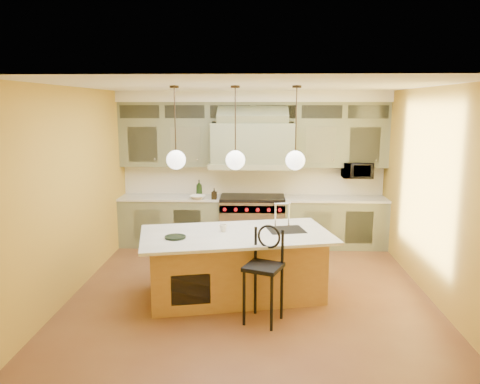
{
  "coord_description": "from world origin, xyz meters",
  "views": [
    {
      "loc": [
        0.1,
        -6.47,
        2.65
      ],
      "look_at": [
        -0.18,
        0.7,
        1.31
      ],
      "focal_mm": 35.0,
      "sensor_mm": 36.0,
      "label": 1
    }
  ],
  "objects_px": {
    "kitchen_island": "(236,263)",
    "microwave": "(357,170)",
    "counter_stool": "(264,268)",
    "range": "(252,221)"
  },
  "relations": [
    {
      "from": "kitchen_island",
      "to": "microwave",
      "type": "height_order",
      "value": "microwave"
    },
    {
      "from": "range",
      "to": "kitchen_island",
      "type": "height_order",
      "value": "kitchen_island"
    },
    {
      "from": "microwave",
      "to": "kitchen_island",
      "type": "bearing_deg",
      "value": -130.66
    },
    {
      "from": "range",
      "to": "kitchen_island",
      "type": "xyz_separation_m",
      "value": [
        -0.2,
        -2.39,
        -0.01
      ]
    },
    {
      "from": "kitchen_island",
      "to": "microwave",
      "type": "relative_size",
      "value": 5.17
    },
    {
      "from": "range",
      "to": "microwave",
      "type": "distance_m",
      "value": 2.18
    },
    {
      "from": "range",
      "to": "counter_stool",
      "type": "height_order",
      "value": "counter_stool"
    },
    {
      "from": "kitchen_island",
      "to": "counter_stool",
      "type": "bearing_deg",
      "value": -75.77
    },
    {
      "from": "kitchen_island",
      "to": "microwave",
      "type": "bearing_deg",
      "value": 37.19
    },
    {
      "from": "range",
      "to": "microwave",
      "type": "xyz_separation_m",
      "value": [
        1.95,
        0.11,
        0.96
      ]
    }
  ]
}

